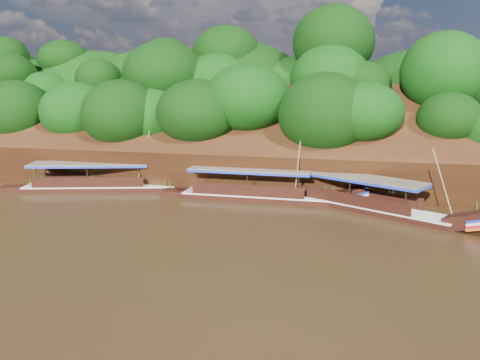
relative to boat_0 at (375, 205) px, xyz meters
name	(u,v)px	position (x,y,z in m)	size (l,w,h in m)	color
ground	(210,228)	(-11.06, -6.76, -0.58)	(160.00, 160.00, 0.00)	black
riverbank	(269,153)	(-11.07, 15.96, 1.30)	(120.00, 30.06, 19.40)	black
boat_0	(375,205)	(0.00, 0.00, 0.00)	(14.97, 9.50, 5.97)	black
boat_1	(268,193)	(-8.57, 1.79, 0.02)	(15.37, 2.77, 5.68)	black
boat_2	(110,184)	(-23.40, 2.07, -0.01)	(16.09, 6.34, 6.52)	black
reeds	(207,185)	(-14.15, 2.56, 0.30)	(47.51, 2.32, 2.12)	#1E6C1B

